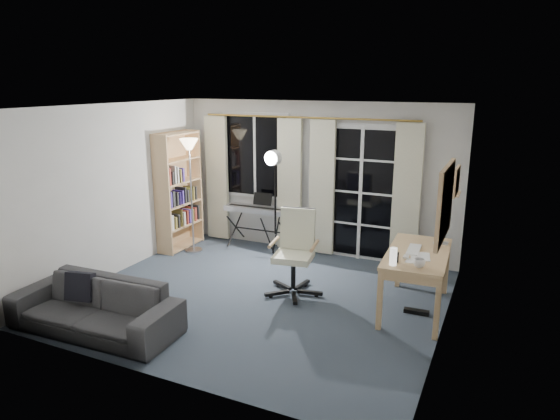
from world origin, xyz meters
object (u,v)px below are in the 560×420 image
object	(u,v)px
monitor	(442,222)
desk	(417,259)
torchiere_lamp	(190,162)
mug	(419,262)
keyboard_piano	(260,210)
office_chair	(296,244)
studio_light	(273,171)
sofa	(94,299)
bookshelf	(177,194)

from	to	relation	value
monitor	desk	bearing A→B (deg)	-116.53
torchiere_lamp	mug	size ratio (longest dim) A/B	15.13
keyboard_piano	office_chair	distance (m)	1.76
torchiere_lamp	keyboard_piano	xyz separation A→B (m)	(0.94, 0.55, -0.82)
studio_light	mug	distance (m)	2.87
office_chair	keyboard_piano	bearing A→B (deg)	122.76
monitor	sofa	world-z (taller)	monitor
keyboard_piano	desk	world-z (taller)	keyboard_piano
keyboard_piano	desk	size ratio (longest dim) A/B	0.85
studio_light	desk	bearing A→B (deg)	-13.28
torchiere_lamp	monitor	bearing A→B (deg)	-3.45
bookshelf	keyboard_piano	distance (m)	1.39
studio_light	office_chair	bearing A→B (deg)	-43.02
bookshelf	office_chair	bearing A→B (deg)	-18.07
keyboard_piano	sofa	bearing A→B (deg)	-98.11
bookshelf	mug	world-z (taller)	bookshelf
bookshelf	torchiere_lamp	world-z (taller)	bookshelf
bookshelf	sofa	distance (m)	2.96
desk	monitor	bearing A→B (deg)	63.47
studio_light	monitor	distance (m)	2.59
office_chair	torchiere_lamp	bearing A→B (deg)	151.05
desk	sofa	distance (m)	3.71
studio_light	mug	world-z (taller)	studio_light
monitor	studio_light	bearing A→B (deg)	166.62
keyboard_piano	office_chair	xyz separation A→B (m)	(1.18, -1.30, -0.01)
bookshelf	office_chair	world-z (taller)	bookshelf
torchiere_lamp	mug	bearing A→B (deg)	-17.46
keyboard_piano	studio_light	size ratio (longest dim) A/B	0.69
monitor	keyboard_piano	bearing A→B (deg)	161.98
torchiere_lamp	desk	distance (m)	3.81
desk	monitor	world-z (taller)	monitor
studio_light	desk	distance (m)	2.60
desk	mug	xyz separation A→B (m)	(0.10, -0.50, 0.15)
bookshelf	mug	xyz separation A→B (m)	(4.10, -1.26, -0.11)
studio_light	sofa	world-z (taller)	studio_light
studio_light	desk	world-z (taller)	studio_light
mug	sofa	distance (m)	3.57
keyboard_piano	office_chair	size ratio (longest dim) A/B	1.10
keyboard_piano	monitor	distance (m)	3.04
bookshelf	studio_light	xyz separation A→B (m)	(1.68, 0.15, 0.48)
keyboard_piano	torchiere_lamp	bearing A→B (deg)	-150.79
mug	desk	bearing A→B (deg)	101.31
keyboard_piano	sofa	xyz separation A→B (m)	(-0.39, -3.25, -0.28)
torchiere_lamp	studio_light	size ratio (longest dim) A/B	1.06
torchiere_lamp	office_chair	size ratio (longest dim) A/B	1.67
studio_light	desk	xyz separation A→B (m)	(2.32, -0.91, -0.74)
mug	keyboard_piano	bearing A→B (deg)	148.37
office_chair	sofa	bearing A→B (deg)	-138.59
monitor	office_chair	bearing A→B (deg)	-166.24
desk	sofa	world-z (taller)	sofa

